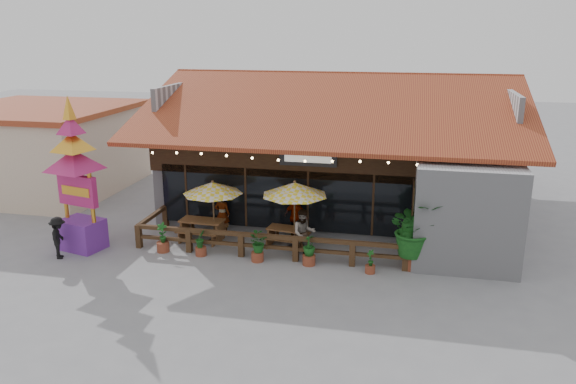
% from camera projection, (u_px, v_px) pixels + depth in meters
% --- Properties ---
extents(ground, '(100.00, 100.00, 0.00)m').
position_uv_depth(ground, '(312.00, 257.00, 20.26)').
color(ground, gray).
rests_on(ground, ground).
extents(restaurant_building, '(15.50, 14.73, 6.09)m').
position_uv_depth(restaurant_building, '(343.00, 158.00, 25.80)').
color(restaurant_building, '#BAB9BF').
rests_on(restaurant_building, ground).
extents(patio_railing, '(10.00, 2.60, 0.92)m').
position_uv_depth(patio_railing, '(250.00, 239.00, 20.30)').
color(patio_railing, '#472E19').
rests_on(patio_railing, ground).
extents(neighbor_building, '(8.40, 8.40, 4.22)m').
position_uv_depth(neighbor_building, '(41.00, 148.00, 28.36)').
color(neighbor_building, beige).
rests_on(neighbor_building, ground).
extents(umbrella_left, '(2.73, 2.73, 2.45)m').
position_uv_depth(umbrella_left, '(213.00, 188.00, 21.18)').
color(umbrella_left, brown).
rests_on(umbrella_left, ground).
extents(umbrella_right, '(2.84, 2.84, 2.62)m').
position_uv_depth(umbrella_right, '(295.00, 189.00, 20.49)').
color(umbrella_right, brown).
rests_on(umbrella_right, ground).
extents(picnic_table_left, '(1.74, 1.52, 0.81)m').
position_uv_depth(picnic_table_left, '(202.00, 226.00, 21.79)').
color(picnic_table_left, brown).
rests_on(picnic_table_left, ground).
extents(picnic_table_right, '(1.65, 1.48, 0.72)m').
position_uv_depth(picnic_table_right, '(287.00, 234.00, 21.16)').
color(picnic_table_right, brown).
rests_on(picnic_table_right, ground).
extents(thai_sign_tower, '(2.73, 2.73, 6.13)m').
position_uv_depth(thai_sign_tower, '(75.00, 164.00, 20.14)').
color(thai_sign_tower, '#6D2998').
rests_on(thai_sign_tower, ground).
extents(tropical_plant, '(2.21, 2.07, 2.45)m').
position_uv_depth(tropical_plant, '(414.00, 230.00, 18.88)').
color(tropical_plant, brown).
rests_on(tropical_plant, ground).
extents(diner_a, '(0.62, 0.43, 1.66)m').
position_uv_depth(diner_a, '(222.00, 214.00, 22.32)').
color(diner_a, '#362411').
rests_on(diner_a, ground).
extents(diner_b, '(1.05, 0.94, 1.77)m').
position_uv_depth(diner_b, '(304.00, 233.00, 20.07)').
color(diner_b, '#362411').
rests_on(diner_b, ground).
extents(diner_c, '(1.12, 0.78, 1.77)m').
position_uv_depth(diner_c, '(296.00, 217.00, 21.79)').
color(diner_c, '#362411').
rests_on(diner_c, ground).
extents(pedestrian, '(0.93, 1.14, 1.54)m').
position_uv_depth(pedestrian, '(59.00, 238.00, 19.95)').
color(pedestrian, black).
rests_on(pedestrian, ground).
extents(planter_a, '(0.46, 0.46, 1.12)m').
position_uv_depth(planter_a, '(163.00, 240.00, 20.61)').
color(planter_a, brown).
rests_on(planter_a, ground).
extents(planter_b, '(0.44, 0.46, 0.99)m').
position_uv_depth(planter_b, '(201.00, 244.00, 20.26)').
color(planter_b, brown).
rests_on(planter_b, ground).
extents(planter_c, '(0.78, 0.72, 1.07)m').
position_uv_depth(planter_c, '(257.00, 245.00, 19.71)').
color(planter_c, brown).
rests_on(planter_c, ground).
extents(planter_d, '(0.57, 0.57, 1.10)m').
position_uv_depth(planter_d, '(309.00, 251.00, 19.42)').
color(planter_d, brown).
rests_on(planter_d, ground).
extents(planter_e, '(0.34, 0.36, 0.84)m').
position_uv_depth(planter_e, '(370.00, 263.00, 18.81)').
color(planter_e, brown).
rests_on(planter_e, ground).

